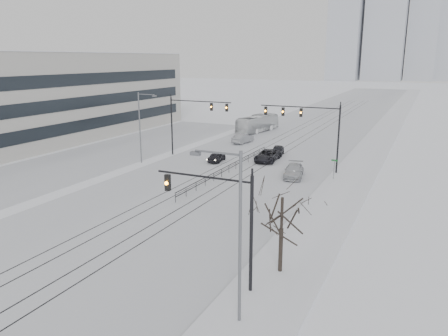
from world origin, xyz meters
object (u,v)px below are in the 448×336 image
Objects in this scene: sedan_nb_front at (267,156)px; box_truck at (258,124)px; bare_tree at (282,206)px; sedan_nb_right at (294,171)px; sedan_sb_inner at (217,157)px; sedan_sb_outer at (243,139)px; sedan_nb_far at (277,150)px; traffic_mast_near at (225,214)px.

sedan_nb_front is 23.54m from box_truck.
sedan_nb_right is at bearing 104.43° from bare_tree.
sedan_sb_inner is 11.72m from sedan_nb_right.
sedan_nb_far is at bearing 150.16° from sedan_sb_outer.
box_truck is at bearing 108.30° from sedan_nb_far.
traffic_mast_near is at bearing -78.84° from sedan_nb_front.
bare_tree is 1.23× the size of sedan_nb_right.
sedan_nb_far is (-8.79, 35.86, -3.90)m from traffic_mast_near.
traffic_mast_near is at bearing -93.70° from sedan_nb_right.
sedan_nb_front reaches higher than sedan_nb_right.
sedan_nb_right is (11.30, -3.09, 0.08)m from sedan_sb_inner.
traffic_mast_near is 32.40m from sedan_sb_inner.
bare_tree is at bearing -73.01° from sedan_nb_front.
sedan_nb_right reaches higher than sedan_sb_inner.
box_truck is at bearing 112.55° from bare_tree.
sedan_sb_outer is at bearing 131.35° from sedan_nb_far.
sedan_nb_right reaches higher than sedan_nb_far.
traffic_mast_near is at bearing 111.04° from sedan_sb_inner.
sedan_nb_right is 1.28× the size of sedan_nb_far.
box_truck reaches higher than sedan_sb_inner.
bare_tree reaches higher than sedan_sb_inner.
sedan_sb_inner is 0.34× the size of box_truck.
sedan_sb_outer is 1.17× the size of sedan_nb_far.
sedan_sb_outer is (-16.60, 41.93, -3.81)m from traffic_mast_near.
traffic_mast_near reaches higher than sedan_nb_front.
sedan_sb_inner is at bearing 117.16° from traffic_mast_near.
sedan_nb_right is (-5.79, 22.52, -3.77)m from bare_tree.
sedan_sb_outer is 12.88m from sedan_nb_front.
sedan_nb_right is at bearing 158.57° from sedan_sb_inner.
sedan_nb_front is at bearing 135.34° from sedan_sb_outer.
sedan_nb_right is (5.41, -6.16, -0.02)m from sedan_nb_front.
sedan_nb_far is 19.81m from box_truck.
sedan_sb_inner is (-17.09, 25.61, -3.85)m from bare_tree.
traffic_mast_near is 1.80× the size of sedan_nb_far.
sedan_nb_far reaches higher than sedan_sb_inner.
sedan_nb_right is (13.22, -16.41, -0.03)m from sedan_sb_outer.
sedan_sb_inner is 9.34m from sedan_nb_far.
sedan_sb_outer is 21.07m from sedan_nb_right.
traffic_mast_near is 56.33m from box_truck.
traffic_mast_near reaches higher than sedan_nb_far.
traffic_mast_near is 33.10m from sedan_nb_front.
sedan_sb_inner is (-14.68, 28.61, -3.92)m from traffic_mast_near.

